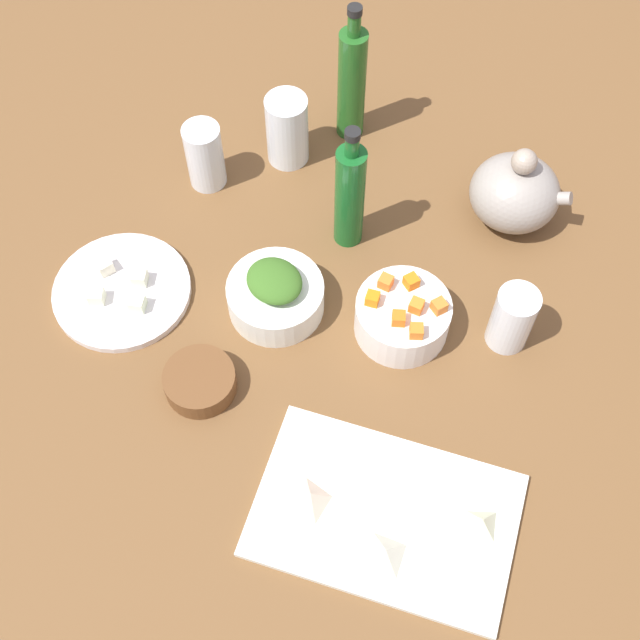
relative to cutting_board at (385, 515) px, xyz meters
The scene contains 27 objects.
tabletop 27.57cm from the cutting_board, 129.36° to the left, with size 190.00×190.00×3.00cm, color brown.
cutting_board is the anchor object (origin of this frame).
plate_tofu 50.48cm from the cutting_board, 159.83° to the left, with size 20.31×20.31×1.20cm, color white.
bowl_greens 34.80cm from the cutting_board, 136.81° to the left, with size 13.98×13.98×5.24cm, color white.
bowl_carrots 28.19cm from the cutting_board, 104.96° to the left, with size 13.49×13.49×6.14cm, color white.
bowl_small_side 30.81cm from the cutting_board, 165.28° to the left, with size 9.95×9.95×3.47cm, color brown.
teapot 52.92cm from the cutting_board, 88.13° to the left, with size 15.32×13.16×14.53cm.
bottle_0 45.45cm from the cutting_board, 117.00° to the left, with size 4.43×4.43×23.03cm.
bottle_1 67.11cm from the cutting_board, 114.71° to the left, with size 4.51×4.51×24.88cm.
drinking_glass_0 61.57cm from the cutting_board, 137.15° to the left, with size 5.88×5.88×11.43cm, color white.
drinking_glass_1 32.40cm from the cutting_board, 76.99° to the left, with size 5.93×5.93×10.64cm, color white.
drinking_glass_2 62.24cm from the cutting_board, 124.42° to the left, with size 6.74×6.74×12.27cm, color white.
carrot_cube_0 29.15cm from the cutting_board, 95.39° to the left, with size 1.80×1.80×1.80cm, color orange.
carrot_cube_1 29.21cm from the cutting_board, 113.96° to the left, with size 1.80×1.80×1.80cm, color orange.
carrot_cube_2 32.25cm from the cutting_board, 103.74° to the left, with size 1.80×1.80×1.80cm, color orange.
carrot_cube_3 28.49cm from the cutting_board, 101.57° to the left, with size 1.80×1.80×1.80cm, color orange.
carrot_cube_4 26.23cm from the cutting_board, 106.40° to the left, with size 1.80×1.80×1.80cm, color orange.
carrot_cube_5 24.64cm from the cutting_board, 100.41° to the left, with size 1.80×1.80×1.80cm, color orange.
carrot_cube_6 31.89cm from the cutting_board, 110.23° to the left, with size 1.80×1.80×1.80cm, color orange.
chopped_greens_mound 35.30cm from the cutting_board, 136.81° to the left, with size 8.35×7.35×3.15cm, color #396721.
tofu_cube_0 49.39cm from the cutting_board, 156.63° to the left, with size 2.20×2.20×2.20cm, color #E9ECCB.
tofu_cube_1 51.61cm from the cutting_board, 163.83° to the left, with size 2.20×2.20×2.20cm, color white.
tofu_cube_2 54.68cm from the cutting_board, 159.17° to the left, with size 2.20×2.20×2.20cm, color white.
tofu_cube_3 46.18cm from the cutting_board, 160.39° to the left, with size 2.20×2.20×2.20cm, color #E4F4C9.
dumpling_0 5.52cm from the cutting_board, 71.40° to the right, with size 4.61×4.44×2.41cm, color beige.
dumpling_1 12.06cm from the cutting_board, 14.22° to the left, with size 4.23×3.63×2.68cm, color beige.
dumpling_2 9.79cm from the cutting_board, 168.67° to the right, with size 4.58×4.09×2.57cm, color beige.
Camera 1 is at (22.23, -55.35, 108.72)cm, focal length 47.53 mm.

